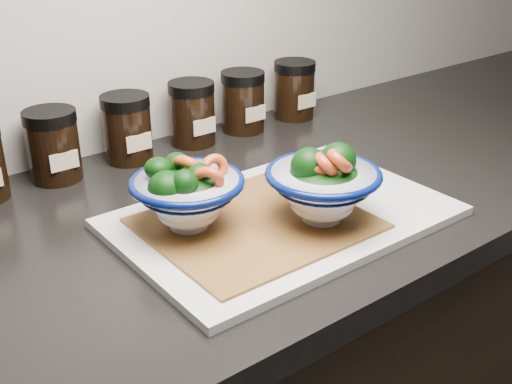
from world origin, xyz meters
TOP-DOWN VIEW (x-y plane):
  - countertop at (0.00, 1.45)m, footprint 3.50×0.60m
  - cutting_board at (0.05, 1.36)m, footprint 0.45×0.30m
  - bamboo_mat at (0.00, 1.36)m, footprint 0.28×0.24m
  - bowl_left at (-0.07, 1.40)m, footprint 0.15×0.15m
  - bowl_right at (0.08, 1.31)m, footprint 0.15×0.15m
  - spice_jar_b at (-0.14, 1.69)m, footprint 0.08×0.08m
  - spice_jar_c at (-0.01, 1.69)m, footprint 0.08×0.08m
  - spice_jar_d at (0.12, 1.69)m, footprint 0.08×0.08m
  - spice_jar_e at (0.23, 1.69)m, footprint 0.08×0.08m
  - spice_jar_f at (0.36, 1.69)m, footprint 0.08×0.08m

SIDE VIEW (x-z plane):
  - countertop at x=0.00m, z-range 0.86..0.90m
  - cutting_board at x=0.05m, z-range 0.90..0.91m
  - bamboo_mat at x=0.00m, z-range 0.91..0.92m
  - spice_jar_b at x=-0.14m, z-range 0.90..1.01m
  - spice_jar_c at x=-0.01m, z-range 0.90..1.01m
  - spice_jar_d at x=0.12m, z-range 0.90..1.01m
  - spice_jar_e at x=0.23m, z-range 0.90..1.01m
  - spice_jar_f at x=0.36m, z-range 0.90..1.01m
  - bowl_left at x=-0.07m, z-range 0.91..1.02m
  - bowl_right at x=0.08m, z-range 0.91..1.02m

